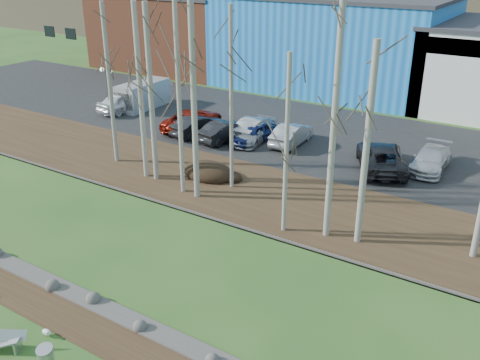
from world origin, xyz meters
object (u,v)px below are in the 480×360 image
Objects in this scene: street_lamp at (107,78)px; car_5 at (292,134)px; car_4 at (253,133)px; car_0 at (125,102)px; car_6 at (381,157)px; car_2 at (193,120)px; car_1 at (198,125)px; car_9 at (226,131)px; car_8 at (255,127)px; van_grey at (141,95)px; car_3 at (254,132)px; seagull at (47,332)px; car_7 at (431,159)px.

street_lamp is 0.87× the size of car_5.
car_0 is at bearing -176.57° from car_4.
car_5 is at bearing -170.48° from car_0.
car_4 is 0.70× the size of car_6.
car_1 is at bearing 141.98° from car_2.
car_9 is at bearing 20.57° from car_5.
car_8 is at bearing 18.47° from street_lamp.
car_9 reaches higher than car_4.
car_8 reaches higher than car_9.
car_4 is 0.91× the size of car_5.
car_0 is 1.57m from van_grey.
car_1 reaches higher than car_3.
seagull is 20.57m from car_4.
car_2 is 1.25× the size of car_5.
car_3 is at bearing 14.34° from street_lamp.
car_8 is (-4.67, 21.29, 0.66)m from seagull.
street_lamp reaches higher than car_4.
car_3 is 8.81m from car_6.
car_1 is 0.99× the size of car_8.
car_4 is (0.15, -0.29, 0.01)m from car_3.
seagull is 0.10× the size of car_1.
car_6 reaches higher than seagull.
car_9 is (-1.21, -1.77, -0.00)m from car_8.
car_2 is at bearing 5.28° from car_5.
car_6 is at bearing -165.46° from car_9.
van_grey is (-6.92, 2.30, 0.30)m from car_2.
car_0 is 1.03× the size of car_3.
seagull is at bearing -110.71° from car_7.
car_3 is at bearing -140.32° from car_9.
car_5 reaches higher than car_9.
car_8 is at bearing 120.29° from seagull.
car_7 is (11.12, 1.59, -0.01)m from car_4.
car_9 is (-1.79, -0.62, 0.03)m from car_4.
car_4 is at bearing 13.01° from street_lamp.
car_2 is 1.25× the size of car_8.
car_5 is at bearing -35.02° from car_6.
car_0 is at bearing 146.11° from seagull.
car_9 is (-12.92, -2.21, 0.04)m from car_7.
car_6 is 1.31× the size of car_9.
car_7 is 1.07× the size of car_9.
car_3 is at bearing 16.62° from car_5.
car_5 is 8.88m from car_7.
car_0 is at bearing -2.04° from car_5.
car_5 is at bearing 14.47° from car_3.
street_lamp is at bearing -24.10° from car_6.
car_4 reaches higher than car_3.
seagull is at bearing 51.71° from car_6.
car_7 is at bearing 15.83° from street_lamp.
car_0 is 14.71m from car_5.
car_0 is 1.10× the size of car_9.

